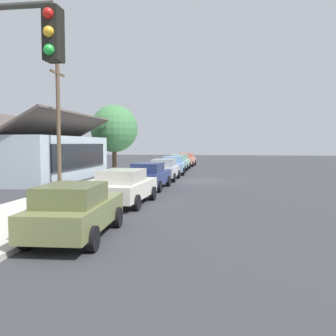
{
  "coord_description": "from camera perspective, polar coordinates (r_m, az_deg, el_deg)",
  "views": [
    {
      "loc": [
        -26.3,
        -1.51,
        2.72
      ],
      "look_at": [
        -1.04,
        2.22,
        1.0
      ],
      "focal_mm": 38.88,
      "sensor_mm": 36.0,
      "label": 1
    }
  ],
  "objects": [
    {
      "name": "car_seafoam",
      "position": [
        37.94,
        1.89,
        0.97
      ],
      "size": [
        4.57,
        1.97,
        1.59
      ],
      "rotation": [
        0.0,
        0.0,
        -0.0
      ],
      "color": "#9ED1BC",
      "rests_on": "ground"
    },
    {
      "name": "sidewalk_curb",
      "position": [
        27.37,
        -6.7,
        -1.71
      ],
      "size": [
        60.0,
        4.2,
        0.16
      ],
      "primitive_type": "cube",
      "color": "beige",
      "rests_on": "ground"
    },
    {
      "name": "shade_tree",
      "position": [
        36.66,
        -8.44,
        6.11
      ],
      "size": [
        4.67,
        4.67,
        6.54
      ],
      "color": "brown",
      "rests_on": "ground"
    },
    {
      "name": "car_coral",
      "position": [
        43.75,
        2.95,
        1.35
      ],
      "size": [
        4.5,
        2.05,
        1.59
      ],
      "rotation": [
        0.0,
        0.0,
        -0.04
      ],
      "color": "#EA8C75",
      "rests_on": "ground"
    },
    {
      "name": "car_ivory",
      "position": [
        16.26,
        -6.83,
        -2.9
      ],
      "size": [
        4.67,
        2.23,
        1.59
      ],
      "rotation": [
        0.0,
        0.0,
        -0.05
      ],
      "color": "silver",
      "rests_on": "ground"
    },
    {
      "name": "car_skyblue",
      "position": [
        32.3,
        0.86,
        0.47
      ],
      "size": [
        4.93,
        2.26,
        1.59
      ],
      "rotation": [
        0.0,
        0.0,
        0.06
      ],
      "color": "#8CB7E0",
      "rests_on": "ground"
    },
    {
      "name": "storefront_building",
      "position": [
        29.39,
        -18.94,
        1.79
      ],
      "size": [
        13.0,
        6.35,
        4.99
      ],
      "color": "#ADBCC6",
      "rests_on": "ground"
    },
    {
      "name": "car_olive",
      "position": [
        10.82,
        -14.29,
        -6.42
      ],
      "size": [
        4.45,
        2.15,
        1.59
      ],
      "rotation": [
        0.0,
        0.0,
        0.05
      ],
      "color": "olive",
      "rests_on": "ground"
    },
    {
      "name": "fire_hydrant_red",
      "position": [
        38.81,
        -0.08,
        0.57
      ],
      "size": [
        0.22,
        0.22,
        0.71
      ],
      "color": "red",
      "rests_on": "sidewalk_curb"
    },
    {
      "name": "car_navy",
      "position": [
        21.7,
        -2.93,
        -1.19
      ],
      "size": [
        4.76,
        2.07,
        1.59
      ],
      "rotation": [
        0.0,
        0.0,
        -0.03
      ],
      "color": "navy",
      "rests_on": "ground"
    },
    {
      "name": "ground_plane",
      "position": [
        26.48,
        5.09,
        -2.06
      ],
      "size": [
        120.0,
        120.0,
        0.0
      ],
      "primitive_type": "plane",
      "color": "#38383D"
    },
    {
      "name": "car_silver",
      "position": [
        26.89,
        -0.54,
        -0.21
      ],
      "size": [
        4.45,
        1.95,
        1.59
      ],
      "rotation": [
        0.0,
        0.0,
        -0.0
      ],
      "color": "silver",
      "rests_on": "ground"
    },
    {
      "name": "utility_pole_wooden",
      "position": [
        22.93,
        -16.79,
        6.71
      ],
      "size": [
        1.8,
        0.24,
        7.5
      ],
      "color": "brown",
      "rests_on": "ground"
    }
  ]
}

